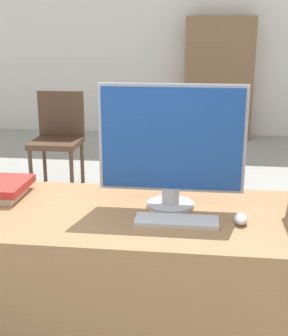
% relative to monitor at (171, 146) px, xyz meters
% --- Properties ---
extents(wall_back, '(12.00, 0.06, 2.80)m').
position_rel_monitor_xyz_m(wall_back, '(-0.20, 4.87, 0.41)').
color(wall_back, white).
rests_on(wall_back, ground_plane).
extents(desk, '(1.48, 0.69, 0.72)m').
position_rel_monitor_xyz_m(desk, '(-0.20, -0.08, -0.63)').
color(desk, '#9E7047').
rests_on(desk, ground_plane).
extents(monitor, '(0.60, 0.20, 0.52)m').
position_rel_monitor_xyz_m(monitor, '(0.00, 0.00, 0.00)').
color(monitor, '#B7B7BC').
rests_on(monitor, desk).
extents(keyboard, '(0.33, 0.12, 0.02)m').
position_rel_monitor_xyz_m(keyboard, '(0.04, -0.17, -0.26)').
color(keyboard, silver).
rests_on(keyboard, desk).
extents(mouse, '(0.05, 0.09, 0.04)m').
position_rel_monitor_xyz_m(mouse, '(0.28, -0.14, -0.25)').
color(mouse, silver).
rests_on(mouse, desk).
extents(book_stack, '(0.19, 0.27, 0.07)m').
position_rel_monitor_xyz_m(book_stack, '(-0.75, 0.04, -0.23)').
color(book_stack, silver).
rests_on(book_stack, desk).
extents(far_chair, '(0.44, 0.44, 0.90)m').
position_rel_monitor_xyz_m(far_chair, '(-1.21, 2.31, -0.48)').
color(far_chair, '#4C3323').
rests_on(far_chair, ground_plane).
extents(bookshelf_far, '(0.91, 0.32, 1.62)m').
position_rel_monitor_xyz_m(bookshelf_far, '(0.34, 4.63, -0.18)').
color(bookshelf_far, '#846042').
rests_on(bookshelf_far, ground_plane).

